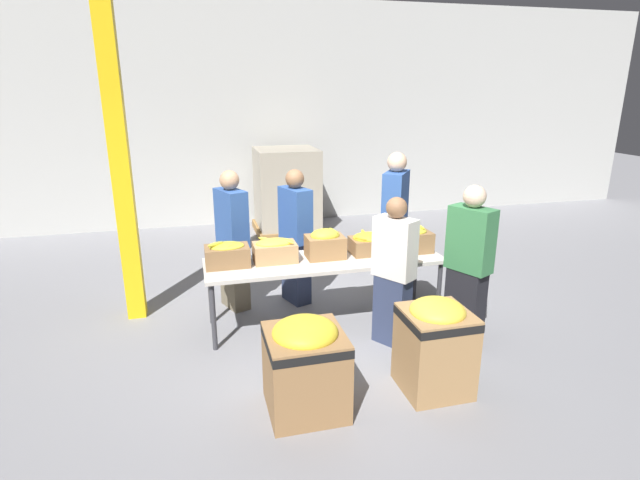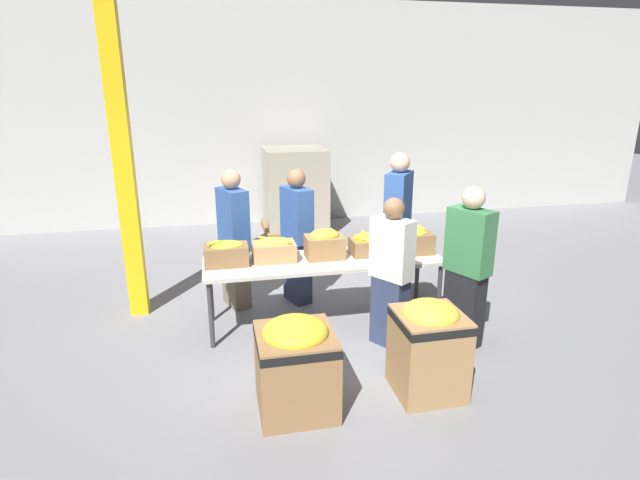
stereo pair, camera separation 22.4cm
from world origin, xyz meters
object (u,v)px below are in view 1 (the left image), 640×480
(banana_box_1, at_px, (275,250))
(donation_bin_0, at_px, (305,363))
(banana_box_0, at_px, (227,254))
(pallet_stack_0, at_px, (287,192))
(banana_box_2, at_px, (325,244))
(volunteer_3, at_px, (394,224))
(support_pillar, at_px, (117,138))
(volunteer_0, at_px, (296,238))
(sorting_table, at_px, (325,264))
(volunteer_4, at_px, (468,266))
(banana_box_4, at_px, (411,239))
(volunteer_1, at_px, (394,273))
(banana_box_3, at_px, (368,243))
(donation_bin_1, at_px, (435,343))
(volunteer_2, at_px, (233,241))

(banana_box_1, xyz_separation_m, donation_bin_0, (-0.03, -1.53, -0.45))
(banana_box_0, distance_m, pallet_stack_0, 3.82)
(donation_bin_0, bearing_deg, banana_box_2, 69.49)
(volunteer_3, relative_size, support_pillar, 0.44)
(banana_box_0, xyz_separation_m, banana_box_1, (0.50, 0.02, -0.00))
(banana_box_0, xyz_separation_m, volunteer_0, (0.84, 0.60, -0.07))
(volunteer_3, bearing_deg, volunteer_0, -51.78)
(sorting_table, xyz_separation_m, banana_box_2, (0.02, 0.06, 0.21))
(banana_box_1, xyz_separation_m, banana_box_2, (0.54, -0.01, 0.03))
(sorting_table, bearing_deg, volunteer_4, -30.07)
(banana_box_4, relative_size, support_pillar, 0.11)
(banana_box_2, xyz_separation_m, volunteer_0, (-0.20, 0.59, -0.10))
(volunteer_1, bearing_deg, banana_box_1, 24.29)
(sorting_table, distance_m, volunteer_3, 1.30)
(sorting_table, height_order, banana_box_3, banana_box_3)
(sorting_table, xyz_separation_m, banana_box_0, (-1.02, 0.06, 0.18))
(banana_box_2, xyz_separation_m, banana_box_4, (0.97, -0.04, -0.02))
(volunteer_3, distance_m, support_pillar, 3.30)
(donation_bin_1, height_order, support_pillar, support_pillar)
(banana_box_4, xyz_separation_m, pallet_stack_0, (-0.71, 3.62, -0.15))
(volunteer_1, xyz_separation_m, volunteer_4, (0.73, -0.13, 0.05))
(sorting_table, bearing_deg, banana_box_4, 1.29)
(banana_box_3, bearing_deg, support_pillar, 165.89)
(banana_box_3, bearing_deg, volunteer_0, 140.32)
(banana_box_0, distance_m, volunteer_1, 1.69)
(volunteer_1, bearing_deg, donation_bin_0, 94.91)
(banana_box_0, bearing_deg, banana_box_4, -1.00)
(donation_bin_1, bearing_deg, sorting_table, 111.49)
(banana_box_1, xyz_separation_m, banana_box_4, (1.52, -0.05, 0.01))
(banana_box_4, xyz_separation_m, donation_bin_0, (-1.54, -1.48, -0.46))
(banana_box_3, relative_size, support_pillar, 0.10)
(volunteer_0, xyz_separation_m, donation_bin_0, (-0.37, -2.11, -0.38))
(banana_box_1, relative_size, volunteer_1, 0.29)
(sorting_table, relative_size, volunteer_3, 1.44)
(volunteer_3, relative_size, donation_bin_0, 2.23)
(volunteer_4, bearing_deg, volunteer_1, 53.85)
(banana_box_1, xyz_separation_m, pallet_stack_0, (0.81, 3.57, -0.13))
(banana_box_0, distance_m, donation_bin_0, 1.65)
(support_pillar, xyz_separation_m, pallet_stack_0, (2.31, 2.93, -1.27))
(volunteer_2, height_order, pallet_stack_0, volunteer_2)
(banana_box_1, relative_size, volunteer_0, 0.28)
(banana_box_2, bearing_deg, banana_box_3, 1.50)
(sorting_table, distance_m, banana_box_2, 0.22)
(banana_box_1, height_order, volunteer_4, volunteer_4)
(volunteer_3, bearing_deg, donation_bin_1, 22.55)
(volunteer_1, height_order, pallet_stack_0, volunteer_1)
(support_pillar, bearing_deg, volunteer_1, -27.19)
(volunteer_4, xyz_separation_m, donation_bin_0, (-1.82, -0.72, -0.39))
(banana_box_2, distance_m, donation_bin_0, 1.69)
(banana_box_2, bearing_deg, banana_box_4, -2.37)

